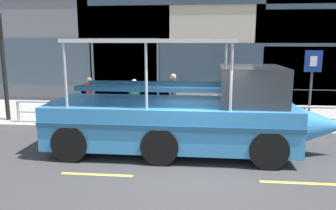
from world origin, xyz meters
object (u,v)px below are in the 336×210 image
object	(u,v)px
duck_tour_boat	(187,115)
parking_sign	(312,75)
pedestrian_near_stern	(90,93)
pedestrian_near_bow	(264,94)
pedestrian_mid_left	(173,91)
pedestrian_mid_right	(134,94)
traffic_light_pole	(2,57)

from	to	relation	value
duck_tour_boat	parking_sign	bearing A→B (deg)	34.02
pedestrian_near_stern	pedestrian_near_bow	bearing A→B (deg)	1.60
pedestrian_mid_left	pedestrian_mid_right	world-z (taller)	pedestrian_mid_left
traffic_light_pole	pedestrian_near_stern	world-z (taller)	traffic_light_pole
pedestrian_near_stern	traffic_light_pole	bearing A→B (deg)	-159.88
traffic_light_pole	parking_sign	xyz separation A→B (m)	(11.45, 0.41, -0.61)
pedestrian_mid_left	pedestrian_near_stern	bearing A→B (deg)	-179.79
parking_sign	pedestrian_near_bow	xyz separation A→B (m)	(-1.47, 0.87, -0.86)
traffic_light_pole	pedestrian_mid_right	bearing A→B (deg)	14.00
pedestrian_near_bow	pedestrian_near_stern	bearing A→B (deg)	-178.40
duck_tour_boat	pedestrian_mid_right	size ratio (longest dim) A/B	5.69
parking_sign	duck_tour_boat	world-z (taller)	duck_tour_boat
traffic_light_pole	pedestrian_near_bow	bearing A→B (deg)	7.34
duck_tour_boat	pedestrian_mid_right	bearing A→B (deg)	122.24
pedestrian_mid_left	pedestrian_mid_right	xyz separation A→B (m)	(-1.59, 0.10, -0.15)
duck_tour_boat	pedestrian_near_stern	world-z (taller)	duck_tour_boat
traffic_light_pole	parking_sign	world-z (taller)	traffic_light_pole
parking_sign	pedestrian_near_stern	distance (m)	8.55
traffic_light_pole	parking_sign	size ratio (longest dim) A/B	1.49
pedestrian_near_bow	pedestrian_mid_right	bearing A→B (deg)	-179.03
traffic_light_pole	pedestrian_near_stern	distance (m)	3.50
pedestrian_mid_left	pedestrian_near_stern	size ratio (longest dim) A/B	1.12
pedestrian_mid_right	parking_sign	bearing A→B (deg)	-6.73
duck_tour_boat	pedestrian_mid_left	world-z (taller)	duck_tour_boat
traffic_light_pole	pedestrian_mid_right	distance (m)	5.18
traffic_light_pole	pedestrian_near_bow	size ratio (longest dim) A/B	2.50
pedestrian_near_stern	pedestrian_mid_left	bearing A→B (deg)	0.21
pedestrian_near_bow	pedestrian_mid_left	world-z (taller)	pedestrian_mid_left
parking_sign	pedestrian_near_bow	size ratio (longest dim) A/B	1.68
pedestrian_near_bow	traffic_light_pole	bearing A→B (deg)	-172.66
parking_sign	pedestrian_near_stern	bearing A→B (deg)	175.44
pedestrian_mid_left	traffic_light_pole	bearing A→B (deg)	-170.22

